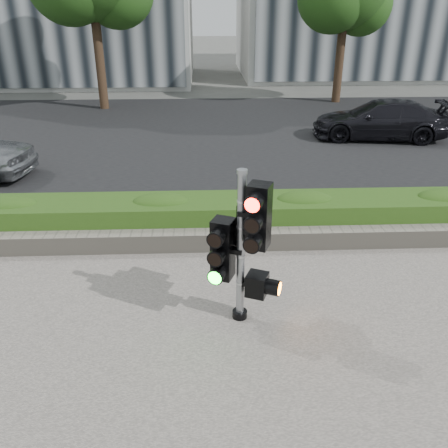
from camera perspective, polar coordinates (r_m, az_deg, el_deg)
The scene contains 7 objects.
ground at distance 6.98m, azimuth 1.07°, elevation -10.50°, with size 120.00×120.00×0.00m, color #51514C.
road at distance 16.17m, azimuth -1.07°, elevation 10.68°, with size 60.00×13.00×0.02m, color black.
curb at distance 9.68m, azimuth -0.04°, elevation 0.74°, with size 60.00×0.25×0.12m, color gray.
stone_wall at distance 8.49m, azimuth 0.32°, elevation -1.89°, with size 12.00×0.32×0.34m, color gray.
hedge at distance 9.01m, azimuth 0.12°, elevation 0.95°, with size 12.00×1.00×0.68m, color #567F27.
traffic_signal at distance 6.21m, azimuth 2.41°, elevation -1.96°, with size 0.81×0.68×2.19m.
car_dark at distance 16.34m, azimuth 18.23°, elevation 11.84°, with size 1.71×4.20×1.22m, color black.
Camera 1 is at (-0.37, -5.65, 4.07)m, focal length 38.00 mm.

